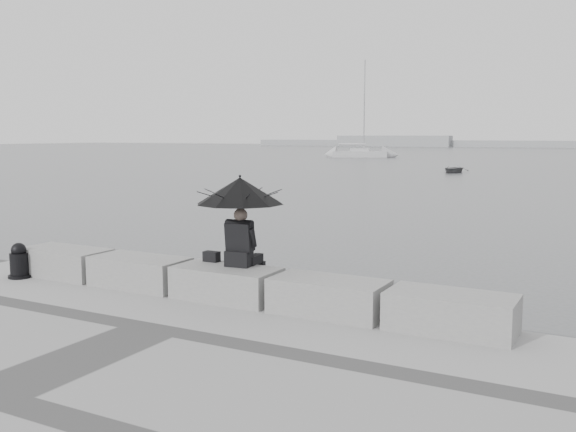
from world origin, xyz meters
The scene contains 12 objects.
ground centered at (0.00, 0.00, 0.00)m, with size 360.00×360.00×0.00m, color #484B4D.
stone_block_far_left centered at (-3.40, -0.45, 0.75)m, with size 1.60×0.80×0.50m, color gray.
stone_block_left centered at (-1.70, -0.45, 0.75)m, with size 1.60×0.80×0.50m, color gray.
stone_block_centre centered at (0.00, -0.45, 0.75)m, with size 1.60×0.80×0.50m, color gray.
stone_block_right centered at (1.70, -0.45, 0.75)m, with size 1.60×0.80×0.50m, color gray.
stone_block_far_right centered at (3.40, -0.45, 0.75)m, with size 1.60×0.80×0.50m, color gray.
seated_person centered at (0.12, -0.25, 2.03)m, with size 1.34×1.34×1.39m.
bag centered at (-0.45, -0.19, 1.08)m, with size 0.25×0.14×0.16m, color black.
mooring_bollard centered at (-4.00, -0.93, 0.76)m, with size 0.40×0.40×0.63m.
distant_landmass centered at (-8.14, 154.51, 0.90)m, with size 180.00×8.00×2.80m.
sailboat_left centered at (-27.04, 72.22, 0.53)m, with size 7.57×4.41×12.90m.
dinghy centered at (-7.29, 42.89, 0.25)m, with size 3.01×1.27×0.51m, color slate.
Camera 1 is at (5.32, -8.37, 2.98)m, focal length 40.00 mm.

